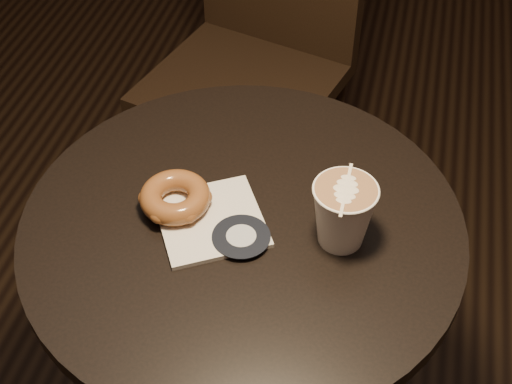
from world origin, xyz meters
TOP-DOWN VIEW (x-y plane):
  - cafe_table at (0.00, 0.00)m, footprint 0.70×0.70m
  - chair at (-0.15, 0.77)m, footprint 0.54×0.54m
  - pastry_bag at (-0.05, -0.02)m, footprint 0.21×0.21m
  - doughnut at (-0.11, -0.00)m, footprint 0.11×0.11m
  - latte_cup at (0.16, -0.00)m, footprint 0.10×0.10m

SIDE VIEW (x-z plane):
  - cafe_table at x=0.00m, z-range 0.18..0.93m
  - chair at x=-0.15m, z-range 0.06..1.17m
  - pastry_bag at x=-0.05m, z-range 0.75..0.76m
  - doughnut at x=-0.11m, z-range 0.76..0.79m
  - latte_cup at x=0.16m, z-range 0.75..0.86m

